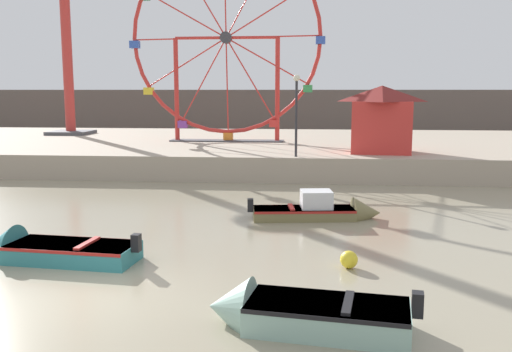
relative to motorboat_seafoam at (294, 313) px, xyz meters
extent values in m
plane|color=gray|center=(-4.46, 1.02, -0.30)|extent=(240.00, 240.00, 0.00)
cube|color=tan|center=(-4.46, 26.08, 0.31)|extent=(110.00, 19.73, 1.22)
cube|color=#564C47|center=(-4.46, 45.63, 1.90)|extent=(140.00, 3.00, 4.40)
cube|color=#93BCAD|center=(0.61, -0.09, -0.02)|extent=(3.09, 1.71, 0.55)
cube|color=black|center=(0.61, -0.09, 0.21)|extent=(3.06, 1.73, 0.08)
cone|color=#93BCAD|center=(-1.22, 0.17, -0.02)|extent=(0.98, 1.35, 1.25)
cube|color=black|center=(2.16, -0.31, 0.36)|extent=(0.23, 0.27, 0.44)
cube|color=black|center=(0.97, -0.14, 0.28)|extent=(0.32, 1.13, 0.06)
cube|color=olive|center=(0.09, 8.96, -0.11)|extent=(3.56, 1.58, 0.38)
cube|color=#B2231E|center=(0.09, 8.96, 0.05)|extent=(3.53, 1.60, 0.08)
cone|color=olive|center=(2.25, 9.23, -0.11)|extent=(1.08, 1.21, 1.10)
cube|color=black|center=(-1.71, 8.72, 0.20)|extent=(0.23, 0.26, 0.44)
cube|color=silver|center=(0.52, 9.01, 0.38)|extent=(1.14, 1.05, 0.60)
cube|color=#B2231E|center=(-0.33, 8.90, 0.12)|extent=(0.28, 0.99, 0.06)
cube|color=teal|center=(-5.76, 3.56, -0.06)|extent=(3.39, 1.66, 0.47)
cube|color=#B2231E|center=(-5.76, 3.56, 0.14)|extent=(3.36, 1.68, 0.08)
cone|color=teal|center=(-7.82, 3.76, -0.06)|extent=(1.02, 1.37, 1.29)
cube|color=black|center=(-4.03, 3.39, 0.29)|extent=(0.22, 0.26, 0.44)
cube|color=#B2231E|center=(-5.35, 3.52, 0.21)|extent=(0.27, 1.16, 0.06)
torus|color=red|center=(-4.83, 24.59, 7.20)|extent=(11.60, 0.24, 11.60)
cylinder|color=#38383D|center=(-4.83, 24.59, 7.20)|extent=(0.70, 0.50, 0.70)
cylinder|color=red|center=(-7.31, 24.59, 8.58)|extent=(5.00, 0.08, 2.84)
cylinder|color=red|center=(-7.66, 24.59, 7.16)|extent=(5.68, 0.08, 0.16)
cube|color=#3356B7|center=(-10.50, 24.59, 6.83)|extent=(0.56, 0.48, 0.44)
cylinder|color=red|center=(-7.26, 24.59, 5.74)|extent=(4.92, 0.08, 2.98)
cube|color=yellow|center=(-9.70, 24.59, 4.01)|extent=(0.56, 0.48, 0.44)
cylinder|color=red|center=(-6.21, 24.59, 4.72)|extent=(2.84, 0.08, 5.00)
cube|color=purple|center=(-7.59, 24.59, 1.96)|extent=(0.56, 0.48, 0.44)
cylinder|color=red|center=(-4.78, 24.59, 4.36)|extent=(0.16, 0.08, 5.68)
cube|color=orange|center=(-4.74, 24.59, 1.24)|extent=(0.56, 0.48, 0.44)
cylinder|color=red|center=(-3.37, 24.59, 4.76)|extent=(2.98, 0.08, 4.92)
cube|color=red|center=(-1.91, 24.59, 2.04)|extent=(0.56, 0.48, 0.44)
cylinder|color=red|center=(-2.34, 24.59, 5.82)|extent=(5.00, 0.08, 2.84)
cube|color=#33934C|center=(0.14, 24.59, 4.15)|extent=(0.56, 0.48, 0.44)
cylinder|color=red|center=(-1.99, 24.59, 7.24)|extent=(5.68, 0.08, 0.16)
cube|color=#3356B7|center=(0.85, 24.59, 7.00)|extent=(0.56, 0.48, 0.44)
cylinder|color=red|center=(-2.39, 24.59, 8.66)|extent=(4.92, 0.08, 2.98)
cylinder|color=red|center=(-7.95, 24.59, 4.06)|extent=(0.28, 0.28, 6.28)
cylinder|color=red|center=(-1.70, 24.59, 4.06)|extent=(0.28, 0.28, 6.28)
cylinder|color=red|center=(-4.83, 24.59, 7.20)|extent=(6.25, 0.18, 0.18)
cube|color=#4C4C51|center=(-4.83, 24.59, 0.96)|extent=(7.05, 1.20, 0.08)
cylinder|color=#BC332D|center=(-16.86, 29.20, 8.40)|extent=(0.70, 0.70, 14.95)
cube|color=#4C4C51|center=(-16.86, 29.20, 1.04)|extent=(2.80, 2.80, 0.24)
cube|color=red|center=(3.87, 19.01, 2.22)|extent=(3.13, 2.75, 2.59)
pyramid|color=maroon|center=(3.87, 19.01, 3.89)|extent=(3.45, 3.02, 0.80)
cylinder|color=#2D2D33|center=(-0.37, 16.83, 2.71)|extent=(0.12, 0.12, 3.57)
sphere|color=#F2EACC|center=(-0.37, 16.83, 4.63)|extent=(0.32, 0.32, 0.32)
sphere|color=yellow|center=(1.26, 3.66, -0.08)|extent=(0.44, 0.44, 0.44)
camera|label=1|loc=(0.23, -9.87, 4.06)|focal=39.40mm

